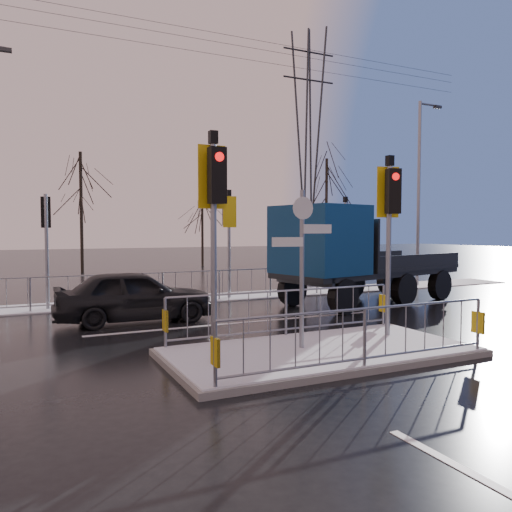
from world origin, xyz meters
name	(u,v)px	position (x,y,z in m)	size (l,w,h in m)	color
ground	(320,356)	(0.00, 0.00, 0.00)	(120.00, 120.00, 0.00)	black
snow_verge	(186,299)	(0.00, 8.60, 0.02)	(30.00, 2.00, 0.04)	white
lane_markings	(330,359)	(0.00, -0.33, 0.00)	(8.00, 11.38, 0.01)	silver
traffic_island	(319,336)	(-0.01, 0.01, 0.39)	(6.00, 3.04, 4.15)	slate
far_kerb_fixtures	(199,272)	(0.29, 8.09, 1.02)	(18.00, 0.65, 3.83)	gray
car_far_lane	(135,296)	(-2.51, 5.14, 0.70)	(1.66, 4.13, 1.41)	black
flatbed_truck	(341,254)	(4.01, 5.04, 1.70)	(7.26, 3.96, 3.19)	black
tree_far_a	(81,188)	(-2.00, 22.00, 4.82)	(3.75, 3.75, 7.08)	black
tree_far_b	(202,204)	(6.00, 24.00, 4.18)	(3.25, 3.25, 6.14)	black
tree_far_c	(327,191)	(14.00, 21.00, 5.15)	(4.00, 4.00, 7.55)	black
street_lamp_right	(420,185)	(10.57, 8.50, 4.39)	(1.25, 0.18, 8.00)	gray
pylon_wires	(297,131)	(16.88, 30.00, 11.03)	(70.00, 2.38, 19.97)	#2D3033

